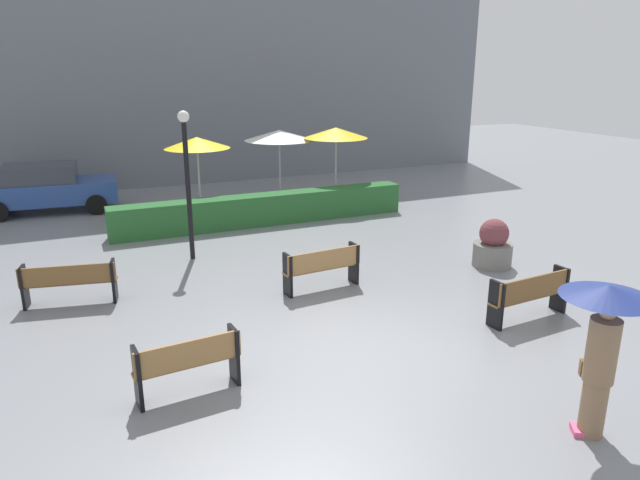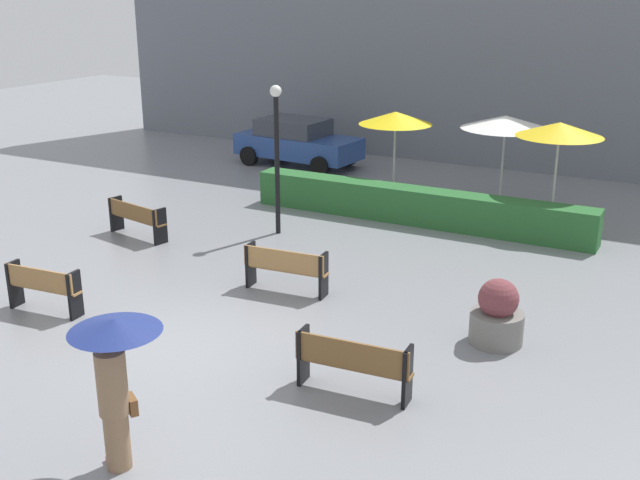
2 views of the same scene
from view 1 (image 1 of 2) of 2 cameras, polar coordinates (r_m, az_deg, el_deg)
The scene contains 14 objects.
ground_plane at distance 10.03m, azimuth 5.02°, elevation -10.63°, with size 60.00×60.00×0.00m, color gray.
bench_far_left at distance 12.55m, azimuth -23.58°, elevation -3.71°, with size 1.84×0.72×0.86m.
bench_mid_center at distance 12.27m, azimuth 0.26°, elevation -2.56°, with size 1.75×0.50×0.91m.
bench_near_right at distance 11.53m, azimuth 20.14°, elevation -4.98°, with size 1.81×0.48×0.91m.
bench_near_left at distance 8.68m, azimuth -12.92°, elevation -11.66°, with size 1.57×0.47×0.90m.
pedestrian_with_umbrella at distance 8.10m, azimuth 26.19°, elevation -8.34°, with size 1.15×1.15×2.04m.
planter_pot at distance 14.34m, azimuth 16.73°, elevation -0.57°, with size 0.92×0.92×1.16m.
lamp_post at distance 14.21m, azimuth -13.03°, elevation 6.82°, with size 0.28×0.28×3.62m.
patio_umbrella_yellow at distance 18.71m, azimuth -12.08°, elevation 9.38°, with size 2.06×2.06×2.48m.
patio_umbrella_white at distance 20.06m, azimuth -4.06°, elevation 10.30°, with size 2.39×2.39×2.51m.
patio_umbrella_yellow_far at distance 19.68m, azimuth 1.58°, elevation 10.54°, with size 2.15×2.15×2.63m.
hedge_strip at distance 17.51m, azimuth -5.52°, elevation 3.04°, with size 9.02×0.70×0.91m, color #28602D.
building_facade at distance 24.15m, azimuth -14.18°, elevation 16.99°, with size 28.00×1.20×9.74m, color slate.
parked_car at distance 20.82m, azimuth -25.42°, elevation 4.71°, with size 4.33×2.25×1.57m.
Camera 1 is at (-4.40, -7.74, 4.62)m, focal length 32.36 mm.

